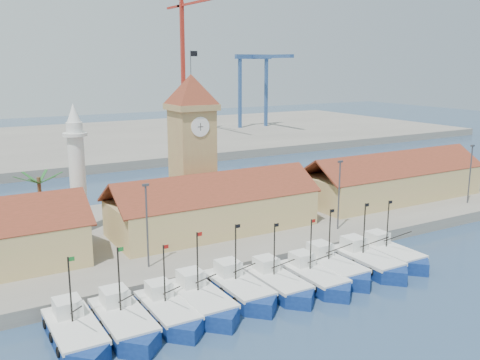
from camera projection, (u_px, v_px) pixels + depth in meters
ground at (308, 297)px, 52.77m from camera, size 400.00×400.00×0.00m
quay at (200, 227)px, 72.80m from camera, size 140.00×32.00×1.50m
terminal at (59, 144)px, 145.09m from camera, size 240.00×80.00×2.00m
boat_0 at (76, 336)px, 43.74m from camera, size 3.72×10.19×7.71m
boat_1 at (125, 324)px, 45.69m from camera, size 3.77×10.33×7.82m
boat_2 at (169, 313)px, 47.77m from camera, size 3.51×9.61×7.27m
boat_3 at (203, 302)px, 49.80m from camera, size 3.75×10.27×7.77m
boat_4 at (240, 290)px, 52.43m from camera, size 3.72×10.18×7.71m
boat_5 at (279, 285)px, 53.83m from camera, size 3.55×9.73×7.36m
boat_6 at (315, 279)px, 55.30m from camera, size 3.54×9.70×7.34m
boat_7 at (334, 269)px, 57.87m from camera, size 3.70×10.15×7.68m
boat_8 at (369, 263)px, 59.60m from camera, size 3.80×10.40×7.87m
boat_9 at (392, 255)px, 61.94m from camera, size 3.64×9.98×7.55m
hall_center at (214, 211)px, 68.73m from camera, size 27.04×10.13×7.61m
hall_right at (392, 183)px, 84.61m from camera, size 31.20×10.13×7.61m
clock_tower at (192, 144)px, 72.06m from camera, size 5.80×5.80×22.70m
minaret at (77, 168)px, 66.79m from camera, size 3.00×3.00×16.30m
palm_tree at (41, 204)px, 63.38m from camera, size 5.60×5.03×8.39m
lamp_posts at (249, 206)px, 61.72m from camera, size 80.70×0.25×9.03m
crane_red_right at (185, 48)px, 151.60m from camera, size 1.00×32.60×44.39m
gantry at (259, 71)px, 168.93m from camera, size 13.00×22.00×23.20m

